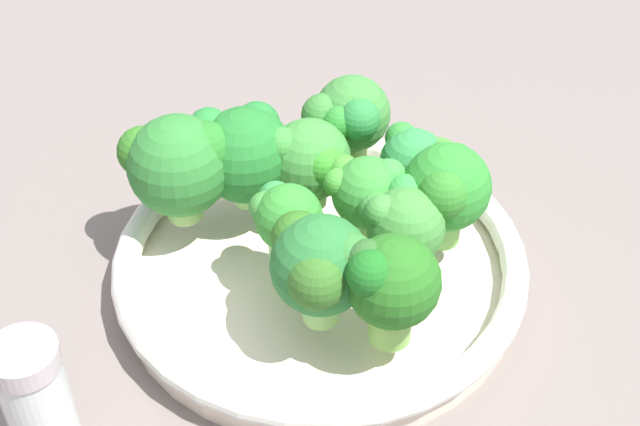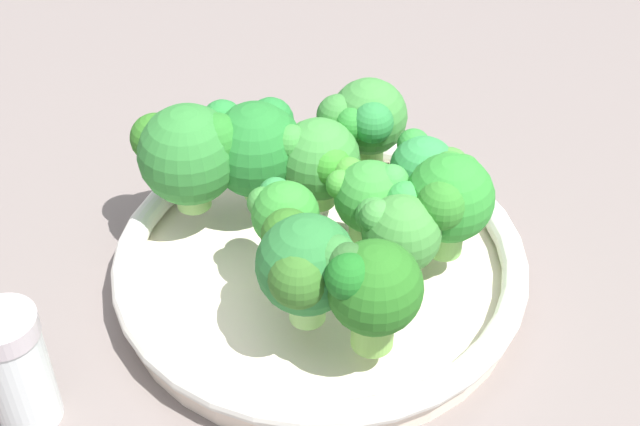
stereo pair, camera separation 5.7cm
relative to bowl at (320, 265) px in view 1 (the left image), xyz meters
The scene contains 14 objects.
ground_plane 3.27cm from the bowl, 111.92° to the right, with size 130.00×130.00×2.50cm, color slate.
bowl is the anchor object (origin of this frame).
broccoli_floret_0 8.71cm from the bowl, 137.88° to the right, with size 6.10×6.68×7.35cm.
broccoli_floret_1 10.58cm from the bowl, 28.67° to the left, with size 6.23×5.74×7.18cm.
broccoli_floret_2 6.97cm from the bowl, 51.14° to the left, with size 5.58×5.79×6.48cm.
broccoli_floret_3 10.50cm from the bowl, 111.92° to the right, with size 5.58×5.49×7.32cm.
broccoli_floret_4 9.55cm from the bowl, 12.61° to the right, with size 4.75×5.18×5.71cm.
broccoli_floret_5 6.08cm from the bowl, 23.43° to the right, with size 4.71×5.27×6.06cm.
broccoli_floret_6 9.11cm from the bowl, 86.99° to the left, with size 6.61×7.15×7.23cm.
broccoli_floret_7 9.98cm from the bowl, 41.84° to the right, with size 6.17×5.64×7.21cm.
broccoli_floret_8 7.44cm from the bowl, 66.66° to the right, with size 5.30×5.44×6.05cm.
broccoli_floret_9 5.87cm from the bowl, 168.78° to the left, with size 4.23×4.85×6.24cm.
broccoli_floret_10 11.41cm from the bowl, 111.82° to the left, with size 6.83×7.38×7.71cm.
pepper_shaker 20.22cm from the bowl, behind, with size 3.80×3.80×8.25cm.
Camera 1 is at (-31.69, -27.50, 43.54)cm, focal length 50.95 mm.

